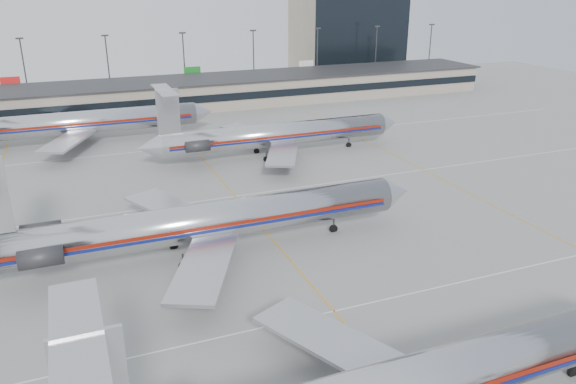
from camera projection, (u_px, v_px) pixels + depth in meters
ground at (395, 382)px, 40.55m from camera, size 260.00×260.00×0.00m
apron_markings at (334, 311)px, 49.22m from camera, size 160.00×0.15×0.02m
terminal at (159, 95)px, 124.42m from camera, size 162.00×17.00×6.25m
light_mast_row at (147, 62)px, 134.66m from camera, size 163.60×0.40×15.28m
distant_building at (347, 31)px, 168.71m from camera, size 30.00×20.00×25.00m
jet_second_row at (197, 223)px, 57.89m from camera, size 49.47×29.13×12.95m
jet_third_row at (273, 135)px, 91.25m from camera, size 45.04×27.70×12.31m
jet_back_row at (73, 123)px, 97.70m from camera, size 48.28×29.70×13.20m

